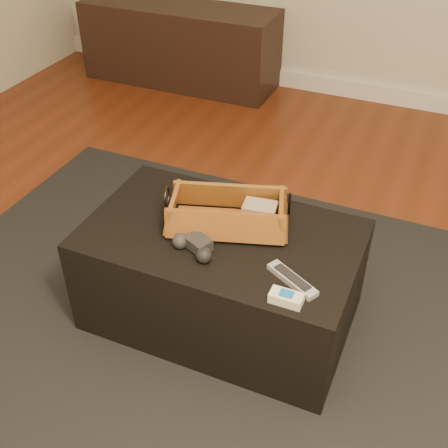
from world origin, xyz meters
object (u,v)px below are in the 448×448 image
at_px(ottoman, 221,276).
at_px(cream_gadget, 286,298).
at_px(tv_remote, 221,222).
at_px(game_controller, 194,246).
at_px(silver_remote, 292,279).
at_px(wicker_basket, 227,215).
at_px(media_cabinet, 180,45).

distance_m(ottoman, cream_gadget, 0.47).
height_order(tv_remote, game_controller, game_controller).
distance_m(ottoman, silver_remote, 0.41).
bearing_deg(wicker_basket, tv_remote, -125.64).
relative_size(media_cabinet, game_controller, 7.79).
distance_m(silver_remote, cream_gadget, 0.10).
bearing_deg(game_controller, tv_remote, 80.18).
height_order(media_cabinet, game_controller, media_cabinet).
bearing_deg(tv_remote, silver_remote, -51.01).
distance_m(media_cabinet, wicker_basket, 2.40).
bearing_deg(media_cabinet, cream_gadget, -56.11).
bearing_deg(ottoman, cream_gadget, -36.41).
bearing_deg(silver_remote, ottoman, 155.19).
distance_m(media_cabinet, game_controller, 2.54).
bearing_deg(cream_gadget, wicker_basket, 138.20).
xyz_separation_m(wicker_basket, cream_gadget, (0.32, -0.29, -0.03)).
xyz_separation_m(media_cabinet, ottoman, (1.24, -2.09, -0.05)).
xyz_separation_m(media_cabinet, cream_gadget, (1.57, -2.33, 0.17)).
distance_m(wicker_basket, silver_remote, 0.37).
height_order(ottoman, game_controller, game_controller).
xyz_separation_m(tv_remote, silver_remote, (0.33, -0.17, -0.02)).
relative_size(tv_remote, silver_remote, 1.19).
bearing_deg(game_controller, cream_gadget, -15.68).
bearing_deg(tv_remote, media_cabinet, 97.24).
xyz_separation_m(ottoman, tv_remote, (-0.01, 0.02, 0.24)).
relative_size(ottoman, game_controller, 5.56).
bearing_deg(tv_remote, game_controller, -123.31).
relative_size(ottoman, tv_remote, 4.30).
height_order(media_cabinet, cream_gadget, media_cabinet).
xyz_separation_m(tv_remote, cream_gadget, (0.34, -0.27, -0.01)).
height_order(ottoman, cream_gadget, cream_gadget).
distance_m(media_cabinet, cream_gadget, 2.82).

